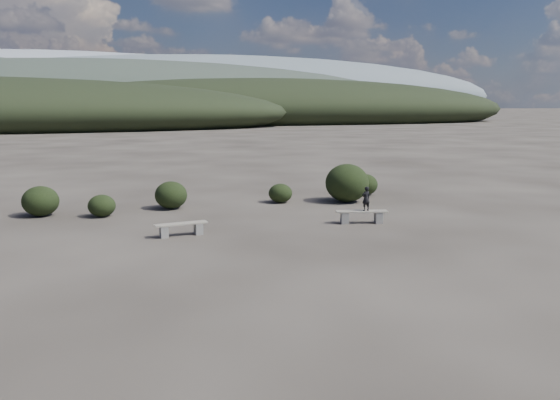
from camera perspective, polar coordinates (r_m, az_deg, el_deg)
name	(u,v)px	position (r m, az deg, el deg)	size (l,w,h in m)	color
ground	(319,265)	(14.02, 4.05, -6.80)	(1200.00, 1200.00, 0.00)	#2B2621
bench_left	(181,228)	(17.25, -10.28, -2.91)	(1.66, 0.51, 0.41)	slate
bench_right	(362,216)	(18.97, 8.53, -1.63)	(1.80, 0.82, 0.44)	slate
seated_person	(366,199)	(18.89, 8.98, 0.14)	(0.31, 0.20, 0.84)	black
shrub_a	(102,206)	(20.91, -18.13, -0.57)	(0.99, 0.99, 0.81)	black
shrub_b	(171,195)	(21.82, -11.32, 0.51)	(1.26, 1.26, 1.08)	black
shrub_c	(280,193)	(22.76, 0.04, 0.72)	(0.99, 0.99, 0.79)	black
shrub_d	(347,183)	(23.08, 7.02, 1.78)	(1.83, 1.83, 1.60)	black
shrub_e	(365,185)	(24.96, 8.85, 1.61)	(1.16, 1.16, 0.96)	black
shrub_f	(40,201)	(21.82, -23.75, -0.10)	(1.31, 1.31, 1.11)	black
mountain_ridges	(93,94)	(351.55, -18.96, 10.45)	(500.00, 400.00, 56.00)	black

